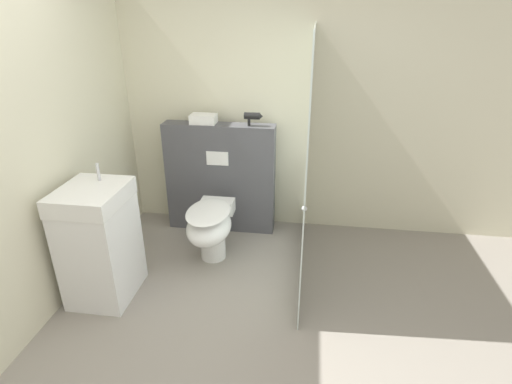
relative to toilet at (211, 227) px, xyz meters
The scene contains 8 objects.
ground_plane 1.38m from the toilet, 78.16° to the right, with size 12.00×12.00×0.00m, color gray.
wall_back 1.28m from the toilet, 72.47° to the left, with size 8.00×0.06×2.50m.
partition_panel 0.68m from the toilet, 93.98° to the left, with size 1.12×0.21×1.14m.
shower_glass 1.08m from the toilet, ahead, with size 0.04×1.63×2.05m.
toilet is the anchor object (origin of this frame).
sink_vanity 0.95m from the toilet, 141.67° to the right, with size 0.47×0.56×1.09m.
hair_drier 1.12m from the toilet, 64.37° to the left, with size 0.18×0.07×0.13m.
folded_towel 1.08m from the toilet, 106.56° to the left, with size 0.25×0.17×0.09m.
Camera 1 is at (0.58, -1.77, 2.14)m, focal length 28.00 mm.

